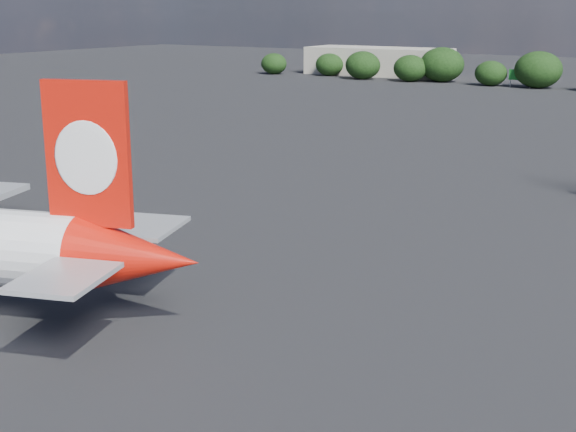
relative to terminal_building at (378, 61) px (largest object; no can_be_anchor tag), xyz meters
The scene contains 3 objects.
ground 147.19m from the terminal_building, 63.78° to the right, with size 500.00×500.00×0.00m, color black.
terminal_building is the anchor object (origin of this frame).
highway_sign 49.66m from the terminal_building, 18.80° to the right, with size 6.00×0.30×4.50m.
Camera 1 is at (39.88, -26.19, 19.82)m, focal length 50.00 mm.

